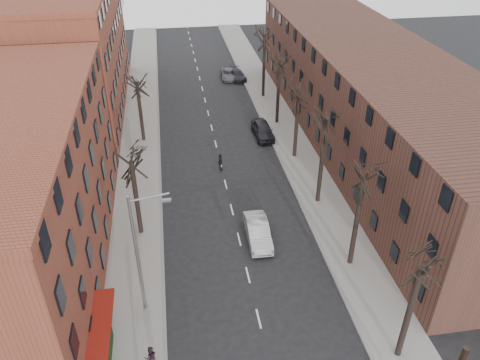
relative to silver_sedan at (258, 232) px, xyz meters
name	(u,v)px	position (x,y,z in m)	size (l,w,h in m)	color
sidewalk_left	(140,136)	(-9.43, 19.25, -0.71)	(4.00, 90.00, 0.15)	gray
sidewalk_right	(282,126)	(6.57, 19.25, -0.71)	(4.00, 90.00, 0.15)	gray
building_left_near	(0,203)	(-17.43, -0.75, 5.21)	(12.00, 26.00, 12.00)	brown
building_left_far	(65,52)	(-17.43, 28.25, 6.21)	(12.00, 28.00, 14.00)	brown
building_right	(372,98)	(14.57, 14.25, 4.21)	(12.00, 50.00, 10.00)	#4B2B23
tree_right_a	(397,355)	(6.17, -11.75, -0.79)	(5.20, 5.20, 10.00)	black
tree_right_b	(349,263)	(6.17, -3.75, -0.79)	(5.20, 5.20, 10.80)	black
tree_right_c	(317,201)	(6.17, 4.25, -0.79)	(5.20, 5.20, 11.60)	black
tree_right_d	(294,157)	(6.17, 12.25, -0.79)	(5.20, 5.20, 10.00)	black
tree_right_e	(277,123)	(6.17, 20.25, -0.79)	(5.20, 5.20, 10.80)	black
tree_right_f	(263,97)	(6.17, 28.25, -0.79)	(5.20, 5.20, 11.60)	black
tree_left_a	(142,233)	(-9.03, 2.25, -0.79)	(5.20, 5.20, 9.50)	black
tree_left_b	(144,141)	(-9.03, 18.25, -0.79)	(5.20, 5.20, 9.50)	black
streetlight	(139,251)	(-8.46, -5.75, 4.22)	(2.45, 0.22, 9.03)	slate
silver_sedan	(258,232)	(0.00, 0.00, 0.00)	(1.67, 4.79, 1.58)	#ACADB3
parked_car_near	(263,130)	(3.87, 17.14, 0.03)	(1.95, 4.84, 1.65)	black
parked_car_mid	(238,75)	(3.87, 35.00, -0.15)	(1.79, 4.41, 1.28)	#212229
parked_car_far	(229,74)	(2.68, 35.50, -0.16)	(2.10, 4.54, 1.26)	#5A5B61
pedestrian_b	(151,357)	(-8.20, -10.26, 0.14)	(0.75, 0.59, 1.55)	black
pedestrian_crossing	(220,162)	(-1.59, 10.84, 0.11)	(1.06, 0.44, 1.80)	black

